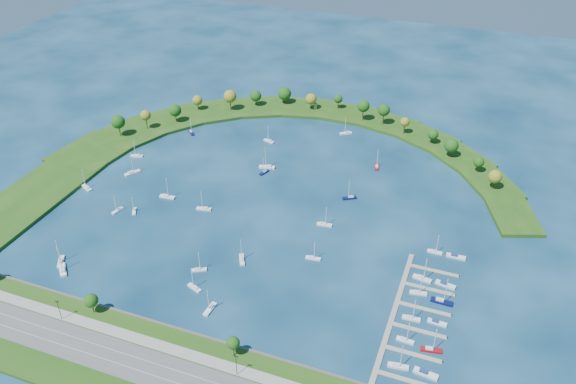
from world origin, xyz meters
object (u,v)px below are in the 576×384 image
(docked_boat_6, at_px, (418,292))
(moored_boat_13, at_px, (118,210))
(moored_boat_6, at_px, (264,172))
(moored_boat_7, at_px, (63,270))
(moored_boat_5, at_px, (167,196))
(moored_boat_15, at_px, (324,224))
(moored_boat_3, at_px, (137,155))
(docked_boat_8, at_px, (422,278))
(moored_boat_4, at_px, (313,258))
(moored_boat_18, at_px, (377,166))
(moored_boat_21, at_px, (242,259))
(docked_boat_4, at_px, (411,318))
(docked_boat_11, at_px, (456,256))
(moored_boat_0, at_px, (87,187))
(harbor_tower, at_px, (315,106))
(moored_boat_20, at_px, (350,197))
(moored_boat_8, at_px, (210,308))
(docked_boat_7, at_px, (442,301))
(moored_boat_14, at_px, (267,167))
(docked_boat_0, at_px, (398,366))
(moored_boat_10, at_px, (61,261))
(moored_boat_9, at_px, (269,141))
(docked_boat_10, at_px, (435,251))
(dock_system, at_px, (411,317))
(moored_boat_2, at_px, (199,269))
(docked_boat_9, at_px, (445,284))
(moored_boat_16, at_px, (194,287))
(docked_boat_3, at_px, (431,349))
(moored_boat_11, at_px, (204,208))
(moored_boat_12, at_px, (134,211))
(docked_boat_1, at_px, (426,373))
(moored_boat_1, at_px, (132,172))
(moored_boat_19, at_px, (346,133))
(docked_boat_2, at_px, (405,340))
(docked_boat_5, at_px, (437,322))

(docked_boat_6, bearing_deg, moored_boat_13, 168.83)
(moored_boat_6, height_order, moored_boat_7, moored_boat_7)
(moored_boat_5, height_order, moored_boat_15, moored_boat_5)
(moored_boat_3, xyz_separation_m, docked_boat_8, (184.09, -50.58, 0.03))
(moored_boat_15, bearing_deg, moored_boat_5, 177.84)
(moored_boat_4, height_order, moored_boat_18, moored_boat_18)
(moored_boat_21, distance_m, docked_boat_4, 82.61)
(docked_boat_11, bearing_deg, moored_boat_5, -178.34)
(moored_boat_0, bearing_deg, docked_boat_11, -151.33)
(moored_boat_4, bearing_deg, docked_boat_4, -30.33)
(moored_boat_7, distance_m, docked_boat_11, 184.51)
(harbor_tower, xyz_separation_m, moored_boat_20, (52.88, -98.79, -3.35))
(moored_boat_8, distance_m, docked_boat_7, 99.83)
(moored_boat_14, relative_size, docked_boat_0, 1.18)
(moored_boat_10, bearing_deg, moored_boat_7, -165.20)
(moored_boat_0, relative_size, docked_boat_0, 1.05)
(moored_boat_9, distance_m, docked_boat_10, 139.94)
(dock_system, relative_size, moored_boat_10, 6.46)
(moored_boat_2, xyz_separation_m, moored_boat_18, (55.25, 120.69, 0.03))
(moored_boat_7, bearing_deg, moored_boat_15, -96.72)
(moored_boat_0, bearing_deg, docked_boat_7, -160.77)
(moored_boat_5, distance_m, docked_boat_9, 154.43)
(moored_boat_14, relative_size, moored_boat_16, 1.26)
(moored_boat_18, xyz_separation_m, docked_boat_0, (42.50, -143.37, 0.00))
(docked_boat_3, distance_m, docked_boat_9, 40.27)
(dock_system, distance_m, moored_boat_13, 162.20)
(docked_boat_7, relative_size, docked_boat_11, 1.54)
(docked_boat_0, height_order, docked_boat_11, docked_boat_0)
(moored_boat_21, xyz_separation_m, docked_boat_8, (82.05, 16.96, 0.01))
(moored_boat_11, bearing_deg, docked_boat_3, 145.39)
(moored_boat_11, xyz_separation_m, moored_boat_12, (-33.67, -14.91, -0.05))
(moored_boat_3, relative_size, moored_boat_10, 0.90)
(moored_boat_0, xyz_separation_m, docked_boat_9, (200.64, -9.73, -0.24))
(moored_boat_9, xyz_separation_m, moored_boat_12, (-37.19, -97.94, -0.03))
(moored_boat_20, xyz_separation_m, docked_boat_1, (59.07, -105.09, -0.19))
(moored_boat_1, relative_size, moored_boat_19, 1.17)
(moored_boat_14, bearing_deg, moored_boat_18, -171.05)
(moored_boat_14, bearing_deg, docked_boat_3, 124.52)
(moored_boat_18, bearing_deg, docked_boat_2, -175.68)
(moored_boat_5, bearing_deg, harbor_tower, 67.80)
(moored_boat_9, bearing_deg, moored_boat_20, 163.11)
(moored_boat_12, height_order, docked_boat_5, moored_boat_12)
(dock_system, xyz_separation_m, docked_boat_11, (12.57, 46.68, 0.32))
(moored_boat_1, relative_size, moored_boat_2, 1.31)
(docked_boat_0, relative_size, docked_boat_10, 1.13)
(moored_boat_11, xyz_separation_m, docked_boat_5, (129.08, -39.36, -0.30))
(moored_boat_11, bearing_deg, moored_boat_18, -146.65)
(moored_boat_18, height_order, docked_boat_1, moored_boat_18)
(moored_boat_11, bearing_deg, dock_system, 149.93)
(moored_boat_1, height_order, docked_boat_8, moored_boat_1)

